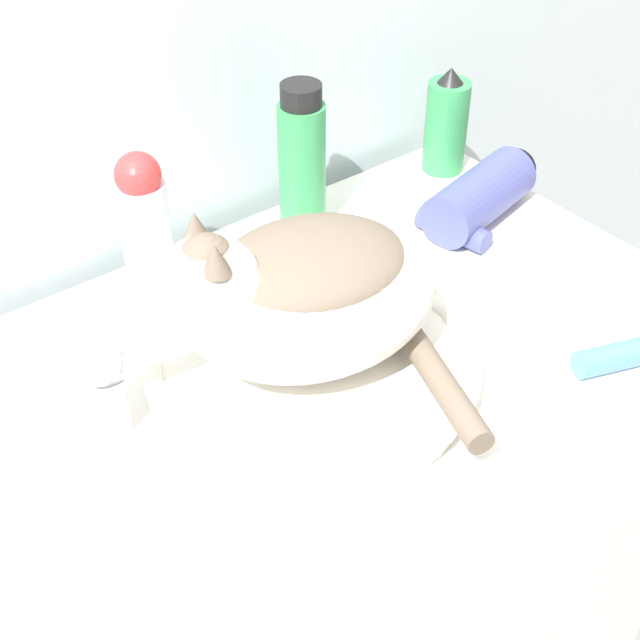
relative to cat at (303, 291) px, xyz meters
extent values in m
cube|color=white|center=(0.04, 0.03, -0.55)|extent=(0.91, 0.55, 0.85)
cylinder|color=white|center=(0.01, 0.00, -0.11)|extent=(0.34, 0.34, 0.03)
torus|color=white|center=(0.01, 0.00, -0.09)|extent=(0.36, 0.36, 0.02)
ellipsoid|color=silver|center=(0.01, 0.00, -0.01)|extent=(0.30, 0.25, 0.14)
ellipsoid|color=#6B5B4C|center=(0.01, 0.00, 0.03)|extent=(0.23, 0.19, 0.06)
sphere|color=silver|center=(-0.09, 0.02, 0.03)|extent=(0.10, 0.10, 0.10)
sphere|color=#6B5B4C|center=(-0.09, 0.02, 0.06)|extent=(0.06, 0.06, 0.06)
cone|color=#6B5B4C|center=(-0.08, 0.05, 0.08)|extent=(0.03, 0.03, 0.03)
cone|color=#6B5B4C|center=(-0.10, -0.01, 0.08)|extent=(0.03, 0.03, 0.03)
cylinder|color=#6B5B4C|center=(0.08, -0.11, -0.07)|extent=(0.09, 0.22, 0.03)
cylinder|color=silver|center=(-0.20, 0.06, -0.09)|extent=(0.04, 0.04, 0.07)
cylinder|color=silver|center=(-0.15, 0.05, -0.03)|extent=(0.12, 0.06, 0.08)
sphere|color=silver|center=(-0.20, 0.06, -0.03)|extent=(0.05, 0.05, 0.05)
cylinder|color=#338C4C|center=(0.18, 0.25, -0.04)|extent=(0.06, 0.06, 0.17)
cylinder|color=black|center=(0.18, 0.25, 0.06)|extent=(0.05, 0.05, 0.03)
cylinder|color=silver|center=(-0.04, 0.25, -0.05)|extent=(0.06, 0.06, 0.14)
sphere|color=red|center=(-0.04, 0.25, 0.03)|extent=(0.05, 0.05, 0.05)
cylinder|color=#338C4C|center=(0.43, 0.25, -0.06)|extent=(0.06, 0.06, 0.13)
cone|color=black|center=(0.43, 0.25, 0.02)|extent=(0.04, 0.04, 0.02)
cylinder|color=#474C8C|center=(0.37, 0.12, -0.09)|extent=(0.18, 0.11, 0.07)
cylinder|color=#474C8C|center=(0.32, 0.10, -0.11)|extent=(0.05, 0.11, 0.03)
cylinder|color=black|center=(0.47, 0.14, -0.09)|extent=(0.03, 0.05, 0.05)
cube|color=silver|center=(-0.24, -0.08, -0.11)|extent=(0.07, 0.05, 0.02)
camera|label=1|loc=(-0.41, -0.56, 0.53)|focal=50.00mm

